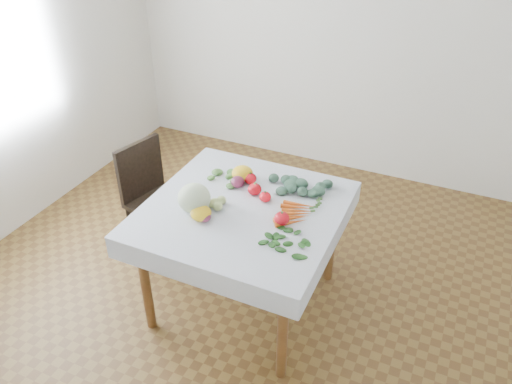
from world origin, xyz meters
TOP-DOWN VIEW (x-y plane):
  - ground at (0.00, 0.00)m, footprint 4.00×4.00m
  - back_wall at (0.00, 2.00)m, footprint 4.00×0.04m
  - table at (0.00, 0.00)m, footprint 1.00×1.00m
  - tablecloth at (0.00, 0.00)m, footprint 1.12×1.12m
  - chair at (-0.86, 0.26)m, footprint 0.46×0.46m
  - cabbage at (-0.24, -0.14)m, footprint 0.22×0.22m
  - tomato_a at (-0.07, 0.26)m, footprint 0.09×0.09m
  - tomato_b at (0.27, -0.05)m, footprint 0.10×0.10m
  - tomato_c at (0.09, 0.11)m, footprint 0.09×0.09m
  - tomato_d at (0.00, 0.16)m, footprint 0.09×0.09m
  - heirloom_back at (-0.14, 0.28)m, footprint 0.16×0.16m
  - heirloom_front at (-0.17, -0.20)m, footprint 0.13×0.13m
  - onion_a at (-0.13, 0.19)m, footprint 0.10×0.10m
  - onion_b at (-0.14, -0.21)m, footprint 0.10×0.10m
  - tomatillo_cluster at (-0.15, -0.05)m, footprint 0.13×0.12m
  - carrot_bunch at (0.31, 0.05)m, footprint 0.19×0.28m
  - kale_bunch at (0.22, 0.37)m, footprint 0.33×0.32m
  - basil_bunch at (0.36, -0.19)m, footprint 0.26×0.21m
  - dill_bunch at (-0.21, 0.24)m, footprint 0.26×0.19m

SIDE VIEW (x-z plane):
  - ground at x=0.00m, z-range 0.00..0.00m
  - chair at x=-0.86m, z-range 0.06..0.90m
  - table at x=0.00m, z-range 0.28..1.03m
  - tablecloth at x=0.00m, z-range 0.75..0.76m
  - basil_bunch at x=0.36m, z-range 0.76..0.77m
  - dill_bunch at x=-0.21m, z-range 0.76..0.78m
  - carrot_bunch at x=0.31m, z-range 0.76..0.78m
  - tomatillo_cluster at x=-0.15m, z-range 0.76..0.80m
  - kale_bunch at x=0.22m, z-range 0.76..0.80m
  - tomato_c at x=0.09m, z-range 0.76..0.82m
  - onion_b at x=-0.14m, z-range 0.76..0.82m
  - tomato_a at x=-0.07m, z-range 0.76..0.83m
  - onion_a at x=-0.13m, z-range 0.76..0.83m
  - tomato_d at x=0.00m, z-range 0.76..0.83m
  - tomato_b at x=0.27m, z-range 0.76..0.83m
  - heirloom_front at x=-0.17m, z-range 0.76..0.84m
  - heirloom_back at x=-0.14m, z-range 0.76..0.85m
  - cabbage at x=-0.24m, z-range 0.76..0.93m
  - back_wall at x=0.00m, z-range 0.00..2.70m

